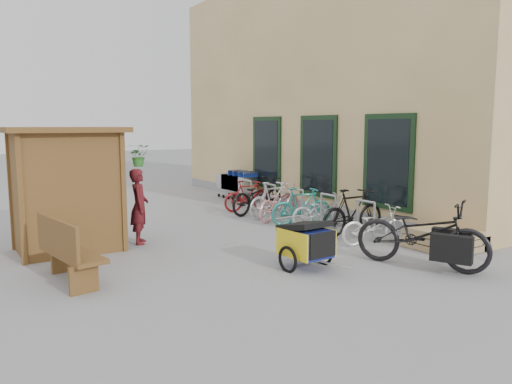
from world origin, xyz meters
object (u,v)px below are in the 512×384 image
bike_2 (322,211)px  bike_3 (302,206)px  kiosk (62,172)px  cargo_bike (423,234)px  bike_1 (353,212)px  shopping_carts (236,182)px  person_kiosk (139,206)px  bike_5 (273,200)px  bike_4 (280,202)px  bike_7 (248,196)px  bike_0 (375,225)px  pallet_stack (442,239)px  bench (67,250)px  bike_6 (258,196)px  child_trailer (306,241)px

bike_2 → bike_3: bike_3 is taller
kiosk → cargo_bike: size_ratio=1.04×
bike_1 → shopping_carts: bearing=-4.7°
shopping_carts → person_kiosk: bearing=-138.5°
bike_1 → bike_5: bearing=7.1°
bike_4 → shopping_carts: bearing=-33.2°
cargo_bike → bike_7: size_ratio=1.62×
bike_0 → shopping_carts: bearing=7.2°
shopping_carts → bike_2: size_ratio=1.20×
pallet_stack → bike_0: bearing=127.0°
bench → bike_4: bench is taller
bike_1 → person_kiosk: bearing=67.5°
shopping_carts → bike_0: size_ratio=1.21×
bike_6 → bike_2: bearing=174.6°
bike_0 → bike_6: size_ratio=0.80×
bike_6 → child_trailer: bearing=143.1°
pallet_stack → cargo_bike: 1.53m
bike_7 → shopping_carts: bearing=-19.0°
bike_2 → bike_7: 2.91m
bike_1 → bike_3: 1.53m
shopping_carts → bike_3: size_ratio=1.17×
kiosk → shopping_carts: size_ratio=1.36×
bench → bike_2: bearing=2.3°
bike_6 → bike_0: bearing=168.4°
shopping_carts → bench: bearing=-137.1°
person_kiosk → bike_7: size_ratio=1.05×
bike_2 → bike_7: bearing=22.5°
pallet_stack → bike_7: bearing=98.6°
bike_6 → bike_3: bearing=167.9°
shopping_carts → child_trailer: bearing=-112.1°
pallet_stack → bench: bench is taller
bike_2 → bike_5: size_ratio=0.94×
bench → bike_7: (5.80, 4.07, -0.08)m
person_kiosk → cargo_bike: bearing=-119.0°
person_kiosk → bike_0: size_ratio=1.03×
bike_5 → pallet_stack: bearing=-177.6°
bike_4 → bench: bearing=93.4°
bike_2 → bike_6: 2.40m
cargo_bike → person_kiosk: bearing=104.3°
kiosk → bike_5: bearing=7.5°
shopping_carts → person_kiosk: size_ratio=1.18×
pallet_stack → shopping_carts: (-0.00, 7.99, 0.36)m
bike_3 → bike_6: bike_6 is taller
bench → bike_6: (5.81, 3.55, -0.02)m
kiosk → bike_4: (5.40, 0.42, -1.09)m
bike_1 → bike_6: bearing=5.6°
cargo_bike → bike_7: 6.48m
bike_6 → bike_7: size_ratio=1.29×
bike_2 → bench: bearing=117.2°
person_kiosk → bike_5: size_ratio=0.96×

